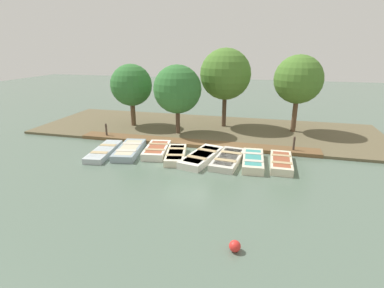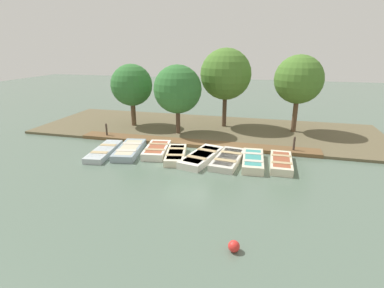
# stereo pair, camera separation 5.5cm
# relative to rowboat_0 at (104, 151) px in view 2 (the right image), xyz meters

# --- Properties ---
(ground_plane) EXTENTS (80.00, 80.00, 0.00)m
(ground_plane) POSITION_rel_rowboat_0_xyz_m (-1.27, 4.52, -0.16)
(ground_plane) COLOR #566B5B
(shore_bank) EXTENTS (8.00, 24.00, 0.16)m
(shore_bank) POSITION_rel_rowboat_0_xyz_m (-6.27, 4.52, -0.08)
(shore_bank) COLOR brown
(shore_bank) RESTS_ON ground_plane
(dock_walkway) EXTENTS (1.10, 14.83, 0.21)m
(dock_walkway) POSITION_rel_rowboat_0_xyz_m (-2.80, 4.52, -0.05)
(dock_walkway) COLOR brown
(dock_walkway) RESTS_ON ground_plane
(rowboat_0) EXTENTS (3.45, 1.44, 0.33)m
(rowboat_0) POSITION_rel_rowboat_0_xyz_m (0.00, 0.00, 0.00)
(rowboat_0) COLOR #B2BCC1
(rowboat_0) RESTS_ON ground_plane
(rowboat_1) EXTENTS (3.37, 1.73, 0.39)m
(rowboat_1) POSITION_rel_rowboat_0_xyz_m (-0.47, 1.34, 0.03)
(rowboat_1) COLOR #8C9EA8
(rowboat_1) RESTS_ON ground_plane
(rowboat_2) EXTENTS (2.79, 1.57, 0.43)m
(rowboat_2) POSITION_rel_rowboat_0_xyz_m (-0.80, 2.88, 0.05)
(rowboat_2) COLOR silver
(rowboat_2) RESTS_ON ground_plane
(rowboat_3) EXTENTS (2.90, 1.53, 0.40)m
(rowboat_3) POSITION_rel_rowboat_0_xyz_m (-0.35, 4.15, 0.04)
(rowboat_3) COLOR beige
(rowboat_3) RESTS_ON ground_plane
(rowboat_4) EXTENTS (3.51, 1.94, 0.39)m
(rowboat_4) POSITION_rel_rowboat_0_xyz_m (-0.40, 5.59, 0.03)
(rowboat_4) COLOR silver
(rowboat_4) RESTS_ON ground_plane
(rowboat_5) EXTENTS (3.30, 1.59, 0.35)m
(rowboat_5) POSITION_rel_rowboat_0_xyz_m (-0.50, 6.99, 0.01)
(rowboat_5) COLOR beige
(rowboat_5) RESTS_ON ground_plane
(rowboat_6) EXTENTS (2.92, 1.19, 0.44)m
(rowboat_6) POSITION_rel_rowboat_0_xyz_m (-0.43, 8.27, 0.06)
(rowboat_6) COLOR beige
(rowboat_6) RESTS_ON ground_plane
(rowboat_7) EXTENTS (2.75, 1.05, 0.41)m
(rowboat_7) POSITION_rel_rowboat_0_xyz_m (-0.61, 9.67, 0.04)
(rowboat_7) COLOR beige
(rowboat_7) RESTS_ON ground_plane
(mooring_post_near) EXTENTS (0.12, 0.12, 1.01)m
(mooring_post_near) POSITION_rel_rowboat_0_xyz_m (-2.72, -1.36, 0.35)
(mooring_post_near) COLOR #47382D
(mooring_post_near) RESTS_ON ground_plane
(mooring_post_far) EXTENTS (0.12, 0.12, 1.01)m
(mooring_post_far) POSITION_rel_rowboat_0_xyz_m (-2.72, 10.39, 0.35)
(mooring_post_far) COLOR #47382D
(mooring_post_far) RESTS_ON ground_plane
(buoy) EXTENTS (0.35, 0.35, 0.35)m
(buoy) POSITION_rel_rowboat_0_xyz_m (6.62, 8.16, 0.02)
(buoy) COLOR red
(buoy) RESTS_ON ground_plane
(park_tree_far_left) EXTENTS (2.98, 2.98, 4.62)m
(park_tree_far_left) POSITION_rel_rowboat_0_xyz_m (-5.76, -0.83, 2.96)
(park_tree_far_left) COLOR brown
(park_tree_far_left) RESTS_ON ground_plane
(park_tree_left) EXTENTS (3.15, 3.15, 4.71)m
(park_tree_left) POSITION_rel_rowboat_0_xyz_m (-4.58, 2.99, 2.96)
(park_tree_left) COLOR #4C3828
(park_tree_left) RESTS_ON ground_plane
(park_tree_center) EXTENTS (3.57, 3.57, 5.71)m
(park_tree_center) POSITION_rel_rowboat_0_xyz_m (-7.18, 5.74, 3.75)
(park_tree_center) COLOR #4C3828
(park_tree_center) RESTS_ON ground_plane
(park_tree_right) EXTENTS (3.19, 3.19, 5.31)m
(park_tree_right) POSITION_rel_rowboat_0_xyz_m (-6.97, 10.62, 3.54)
(park_tree_right) COLOR brown
(park_tree_right) RESTS_ON ground_plane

